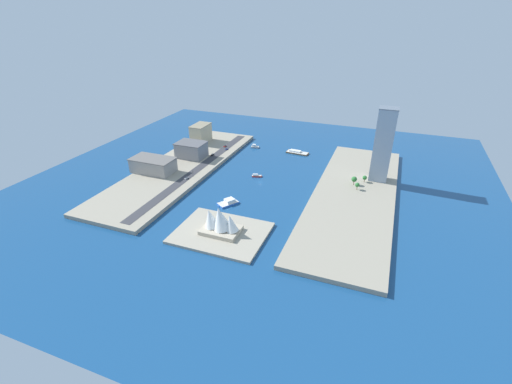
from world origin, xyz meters
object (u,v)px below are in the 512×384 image
object	(u,v)px
warehouse_low_gray	(191,150)
suv_black	(212,155)
van_white	(186,178)
yacht_sleek_gray	(255,147)
carpark_squat_concrete	(153,165)
tugboat_red	(257,176)
office_block_beige	(201,133)
barge_flat_brown	(297,152)
catamaran_blue	(229,202)
tower_tall_glass	(383,145)
pickup_red	(225,146)
opera_landmark	(220,222)
hatchback_blue	(227,149)
traffic_light_waterfront	(193,173)

from	to	relation	value
warehouse_low_gray	suv_black	distance (m)	23.99
suv_black	van_white	bearing A→B (deg)	94.65
yacht_sleek_gray	carpark_squat_concrete	distance (m)	129.83
tugboat_red	carpark_squat_concrete	size ratio (longest dim) A/B	0.25
office_block_beige	carpark_squat_concrete	bearing A→B (deg)	90.20
barge_flat_brown	tugboat_red	bearing A→B (deg)	75.38
office_block_beige	warehouse_low_gray	xyz separation A→B (m)	(-15.42, 49.76, -2.28)
yacht_sleek_gray	catamaran_blue	distance (m)	142.03
tower_tall_glass	barge_flat_brown	bearing A→B (deg)	-27.30
tower_tall_glass	pickup_red	xyz separation A→B (m)	(177.46, -29.42, -33.96)
carpark_squat_concrete	opera_landmark	bearing A→B (deg)	146.70
warehouse_low_gray	office_block_beige	bearing A→B (deg)	-72.79
yacht_sleek_gray	tower_tall_glass	size ratio (longest dim) A/B	0.16
hatchback_blue	traffic_light_waterfront	distance (m)	81.20
barge_flat_brown	tugboat_red	xyz separation A→B (m)	(20.41, 78.27, -0.11)
van_white	hatchback_blue	bearing A→B (deg)	-91.00
opera_landmark	carpark_squat_concrete	bearing A→B (deg)	-33.30
hatchback_blue	traffic_light_waterfront	xyz separation A→B (m)	(-2.30, 81.10, 3.43)
warehouse_low_gray	hatchback_blue	distance (m)	44.13
warehouse_low_gray	hatchback_blue	size ratio (longest dim) A/B	7.30
tugboat_red	warehouse_low_gray	size ratio (longest dim) A/B	0.35
office_block_beige	traffic_light_waterfront	world-z (taller)	office_block_beige
van_white	traffic_light_waterfront	bearing A→B (deg)	-120.20
tower_tall_glass	opera_landmark	world-z (taller)	tower_tall_glass
tower_tall_glass	pickup_red	size ratio (longest dim) A/B	15.78
hatchback_blue	opera_landmark	distance (m)	171.28
carpark_squat_concrete	yacht_sleek_gray	bearing A→B (deg)	-121.01
barge_flat_brown	traffic_light_waterfront	distance (m)	132.10
carpark_squat_concrete	suv_black	distance (m)	70.78
carpark_squat_concrete	opera_landmark	xyz separation A→B (m)	(-110.26, 72.43, -0.11)
pickup_red	opera_landmark	xyz separation A→B (m)	(-74.66, 164.67, 6.24)
yacht_sleek_gray	carpark_squat_concrete	bearing A→B (deg)	58.99
suv_black	pickup_red	bearing A→B (deg)	-91.97
barge_flat_brown	van_white	distance (m)	139.55
yacht_sleek_gray	traffic_light_waterfront	xyz separation A→B (m)	(23.09, 107.83, 6.33)
van_white	hatchback_blue	distance (m)	87.68
tugboat_red	traffic_light_waterfront	xyz separation A→B (m)	(55.31, 29.78, 6.72)
catamaran_blue	office_block_beige	size ratio (longest dim) A/B	0.70
tugboat_red	warehouse_low_gray	xyz separation A→B (m)	(83.87, -16.64, 10.74)
yacht_sleek_gray	tugboat_red	bearing A→B (deg)	112.43
van_white	tugboat_red	bearing A→B (deg)	-148.43
barge_flat_brown	pickup_red	bearing A→B (deg)	12.75
catamaran_blue	opera_landmark	world-z (taller)	opera_landmark
tower_tall_glass	opera_landmark	distance (m)	172.13
tugboat_red	van_white	xyz separation A→B (m)	(59.14, 36.34, 3.34)
barge_flat_brown	tower_tall_glass	world-z (taller)	tower_tall_glass
yacht_sleek_gray	catamaran_blue	xyz separation A→B (m)	(-29.53, 138.92, 0.02)
warehouse_low_gray	tower_tall_glass	distance (m)	200.19
carpark_squat_concrete	tower_tall_glass	distance (m)	223.83
tower_tall_glass	hatchback_blue	bearing A→B (deg)	-7.11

